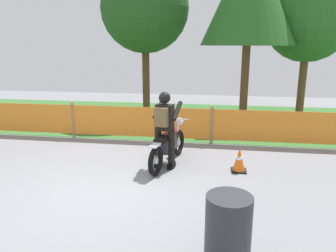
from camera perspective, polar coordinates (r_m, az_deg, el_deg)
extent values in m
cube|color=gray|center=(6.33, -11.85, -11.14)|extent=(24.00, 24.00, 0.02)
cube|color=#386B2D|center=(12.05, -1.60, 1.47)|extent=(24.00, 5.88, 0.01)
cylinder|color=#997547|center=(9.79, -16.32, 1.01)|extent=(0.08, 0.08, 1.05)
cylinder|color=#997547|center=(8.89, 7.71, 0.15)|extent=(0.08, 0.08, 1.05)
cube|color=orange|center=(10.78, -26.01, 1.41)|extent=(3.91, 0.02, 0.85)
cube|color=orange|center=(9.13, -4.90, 0.73)|extent=(3.91, 0.02, 0.85)
cube|color=orange|center=(9.08, 20.39, -0.20)|extent=(3.91, 0.02, 0.85)
cylinder|color=brown|center=(12.77, -3.89, 8.52)|extent=(0.28, 0.28, 2.80)
sphere|color=#23511E|center=(12.77, -4.09, 19.96)|extent=(3.28, 3.28, 3.28)
cylinder|color=brown|center=(11.92, 13.30, 7.32)|extent=(0.28, 0.28, 2.62)
cylinder|color=brown|center=(13.16, 22.50, 6.93)|extent=(0.28, 0.28, 2.48)
sphere|color=#286023|center=(13.11, 23.50, 17.00)|extent=(3.08, 3.08, 3.08)
torus|color=black|center=(7.98, 1.83, -2.93)|extent=(0.25, 0.64, 0.63)
cylinder|color=silver|center=(7.98, 1.83, -2.93)|extent=(0.09, 0.15, 0.14)
torus|color=black|center=(6.76, -2.17, -6.15)|extent=(0.25, 0.64, 0.63)
cylinder|color=silver|center=(6.76, -2.17, -6.15)|extent=(0.09, 0.15, 0.14)
cube|color=#38383D|center=(7.27, -0.14, -3.19)|extent=(0.36, 0.63, 0.32)
ellipsoid|color=maroon|center=(7.41, 0.51, -1.10)|extent=(0.35, 0.55, 0.22)
cube|color=black|center=(6.99, -0.89, -2.29)|extent=(0.34, 0.59, 0.10)
cube|color=silver|center=(6.65, -2.20, -3.36)|extent=(0.23, 0.38, 0.04)
cylinder|color=silver|center=(7.85, 1.70, -1.05)|extent=(0.11, 0.24, 0.56)
sphere|color=white|center=(7.93, 2.10, 0.82)|extent=(0.21, 0.21, 0.18)
cylinder|color=silver|center=(7.73, 1.62, 1.28)|extent=(0.58, 0.16, 0.03)
cylinder|color=silver|center=(7.13, -2.07, -5.58)|extent=(0.19, 0.55, 0.07)
cylinder|color=black|center=(7.21, -1.76, -3.87)|extent=(0.18, 0.18, 0.86)
cube|color=black|center=(7.34, -1.74, -6.61)|extent=(0.17, 0.28, 0.12)
cylinder|color=black|center=(7.10, 0.62, -4.16)|extent=(0.18, 0.18, 0.86)
cube|color=black|center=(7.22, 0.61, -6.95)|extent=(0.17, 0.28, 0.12)
cube|color=black|center=(6.96, -0.60, 1.54)|extent=(0.40, 0.31, 0.56)
cylinder|color=black|center=(7.18, -1.69, 2.94)|extent=(0.21, 0.49, 0.38)
cylinder|color=black|center=(7.02, 1.62, 2.68)|extent=(0.21, 0.49, 0.38)
sphere|color=black|center=(6.88, -0.61, 4.99)|extent=(0.30, 0.30, 0.25)
cube|color=black|center=(6.97, -0.30, 5.12)|extent=(0.18, 0.07, 0.08)
cube|color=brown|center=(6.80, -1.14, 1.58)|extent=(0.31, 0.22, 0.40)
cube|color=black|center=(7.23, 12.32, -7.65)|extent=(0.32, 0.32, 0.03)
cone|color=orange|center=(7.14, 12.43, -5.67)|extent=(0.26, 0.26, 0.50)
cylinder|color=white|center=(7.13, 12.44, -5.49)|extent=(0.15, 0.15, 0.06)
cylinder|color=#2D2D33|center=(4.29, 10.53, -17.36)|extent=(0.58, 0.58, 0.88)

